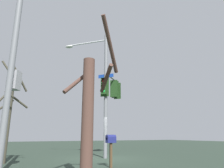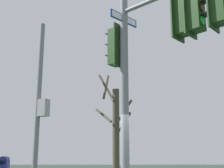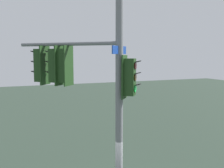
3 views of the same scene
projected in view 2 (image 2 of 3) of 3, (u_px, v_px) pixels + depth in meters
name	position (u px, v px, depth m)	size (l,w,h in m)	color
main_signal_pole_assembly	(154.00, 29.00, 8.10)	(3.17, 5.00, 8.33)	slate
secondary_pole_assembly	(39.00, 103.00, 13.79)	(0.70, 0.55, 7.70)	slate
mailbox	(4.00, 167.00, 8.96)	(0.28, 0.46, 1.41)	#4C3823
bare_tree_across_street	(115.00, 131.00, 13.60)	(1.76, 1.75, 5.26)	#423E31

